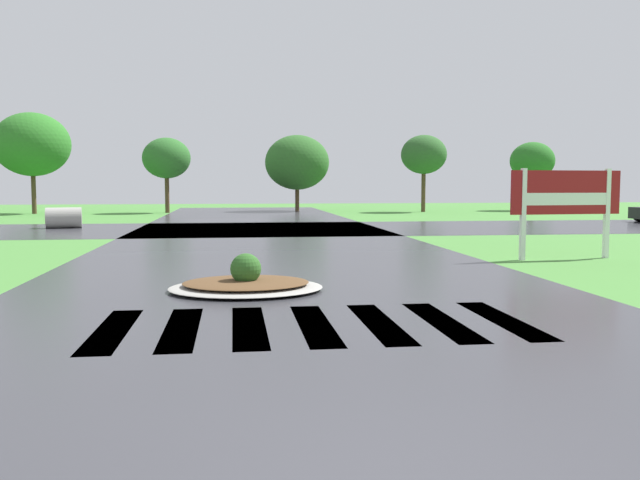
% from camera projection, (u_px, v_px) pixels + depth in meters
% --- Properties ---
extents(asphalt_roadway, '(10.30, 80.00, 0.01)m').
position_uv_depth(asphalt_roadway, '(287.00, 277.00, 14.02)').
color(asphalt_roadway, '#35353A').
rests_on(asphalt_roadway, ground).
extents(asphalt_cross_road, '(90.00, 9.27, 0.01)m').
position_uv_depth(asphalt_cross_road, '(259.00, 229.00, 28.74)').
color(asphalt_cross_road, '#35353A').
rests_on(asphalt_cross_road, ground).
extents(crosswalk_stripes, '(5.85, 2.81, 0.01)m').
position_uv_depth(crosswalk_stripes, '(315.00, 325.00, 9.31)').
color(crosswalk_stripes, white).
rests_on(crosswalk_stripes, ground).
extents(estate_billboard, '(3.03, 0.33, 2.31)m').
position_uv_depth(estate_billboard, '(566.00, 197.00, 17.25)').
color(estate_billboard, white).
rests_on(estate_billboard, ground).
extents(median_island, '(2.78, 2.37, 0.68)m').
position_uv_depth(median_island, '(246.00, 284.00, 12.24)').
color(median_island, '#9E9B93').
rests_on(median_island, ground).
extents(drainage_pipe_stack, '(1.60, 1.15, 0.89)m').
position_uv_depth(drainage_pipe_stack, '(64.00, 218.00, 29.19)').
color(drainage_pipe_stack, '#9E9B93').
rests_on(drainage_pipe_stack, ground).
extents(background_treeline, '(44.98, 6.61, 6.34)m').
position_uv_depth(background_treeline, '(188.00, 156.00, 44.50)').
color(background_treeline, '#4C3823').
rests_on(background_treeline, ground).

